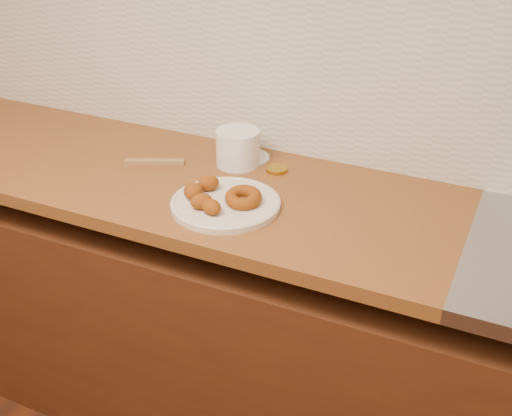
# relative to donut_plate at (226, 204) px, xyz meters

# --- Properties ---
(wall_back) EXTENTS (4.00, 0.02, 2.70)m
(wall_back) POSITION_rel_donut_plate_xyz_m (0.12, 0.42, 0.44)
(wall_back) COLOR tan
(wall_back) RESTS_ON ground
(base_cabinet) EXTENTS (3.60, 0.60, 0.77)m
(base_cabinet) POSITION_rel_donut_plate_xyz_m (0.12, 0.11, -0.52)
(base_cabinet) COLOR #4C2611
(base_cabinet) RESTS_ON floor
(butcher_block) EXTENTS (2.30, 0.62, 0.04)m
(butcher_block) POSITION_rel_donut_plate_xyz_m (-0.53, 0.11, -0.03)
(butcher_block) COLOR brown
(butcher_block) RESTS_ON base_cabinet
(backsplash) EXTENTS (3.60, 0.02, 0.60)m
(backsplash) POSITION_rel_donut_plate_xyz_m (0.12, 0.41, 0.29)
(backsplash) COLOR beige
(backsplash) RESTS_ON wall_back
(donut_plate) EXTENTS (0.30, 0.30, 0.02)m
(donut_plate) POSITION_rel_donut_plate_xyz_m (0.00, 0.00, 0.00)
(donut_plate) COLOR beige
(donut_plate) RESTS_ON butcher_block
(ring_donut) EXTENTS (0.12, 0.13, 0.04)m
(ring_donut) POSITION_rel_donut_plate_xyz_m (0.05, 0.01, 0.03)
(ring_donut) COLOR #8D5115
(ring_donut) RESTS_ON donut_plate
(fried_dough_chunks) EXTENTS (0.16, 0.18, 0.04)m
(fried_dough_chunks) POSITION_rel_donut_plate_xyz_m (-0.05, -0.03, 0.03)
(fried_dough_chunks) COLOR #8D5115
(fried_dough_chunks) RESTS_ON donut_plate
(plastic_tub) EXTENTS (0.16, 0.16, 0.11)m
(plastic_tub) POSITION_rel_donut_plate_xyz_m (-0.09, 0.25, 0.05)
(plastic_tub) COLOR white
(plastic_tub) RESTS_ON butcher_block
(tub_lid) EXTENTS (0.17, 0.17, 0.01)m
(tub_lid) POSITION_rel_donut_plate_xyz_m (-0.08, 0.30, -0.00)
(tub_lid) COLOR silver
(tub_lid) RESTS_ON butcher_block
(brass_jar_lid) EXTENTS (0.06, 0.06, 0.01)m
(brass_jar_lid) POSITION_rel_donut_plate_xyz_m (0.04, 0.26, -0.00)
(brass_jar_lid) COLOR #AF841D
(brass_jar_lid) RESTS_ON butcher_block
(wooden_utensil) EXTENTS (0.17, 0.09, 0.01)m
(wooden_utensil) POSITION_rel_donut_plate_xyz_m (-0.32, 0.15, -0.00)
(wooden_utensil) COLOR olive
(wooden_utensil) RESTS_ON butcher_block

